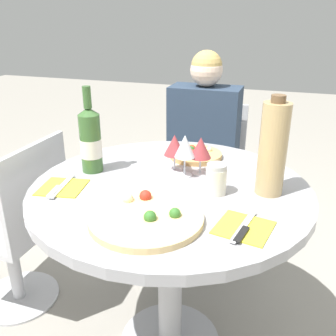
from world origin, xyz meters
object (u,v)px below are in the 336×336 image
at_px(seated_diner, 200,170).
at_px(wine_bottle, 91,140).
at_px(chair_empty_side, 18,230).
at_px(tall_carafe, 273,149).
at_px(dining_table, 170,218).
at_px(pizza_large, 146,217).
at_px(chair_behind_diner, 205,176).

distance_m(seated_diner, wine_bottle, 0.85).
xyz_separation_m(chair_empty_side, wine_bottle, (0.41, 0.01, 0.47)).
height_order(seated_diner, tall_carafe, seated_diner).
bearing_deg(dining_table, wine_bottle, 174.46).
bearing_deg(pizza_large, wine_bottle, 139.50).
distance_m(dining_table, pizza_large, 0.30).
relative_size(dining_table, seated_diner, 0.87).
height_order(chair_behind_diner, seated_diner, seated_diner).
relative_size(pizza_large, tall_carafe, 1.02).
bearing_deg(pizza_large, chair_empty_side, 159.48).
height_order(chair_behind_diner, chair_empty_side, same).
relative_size(seated_diner, pizza_large, 3.38).
xyz_separation_m(dining_table, chair_behind_diner, (-0.07, 0.89, -0.21)).
height_order(dining_table, chair_behind_diner, chair_behind_diner).
height_order(chair_empty_side, tall_carafe, tall_carafe).
bearing_deg(seated_diner, tall_carafe, 120.22).
xyz_separation_m(dining_table, tall_carafe, (0.33, 0.05, 0.29)).
bearing_deg(chair_empty_side, wine_bottle, -88.81).
bearing_deg(tall_carafe, dining_table, -171.40).
distance_m(chair_behind_diner, tall_carafe, 1.06).
distance_m(seated_diner, tall_carafe, 0.91).
xyz_separation_m(chair_empty_side, pizza_large, (0.75, -0.28, 0.36)).
relative_size(dining_table, chair_empty_side, 1.20).
xyz_separation_m(pizza_large, tall_carafe, (0.32, 0.31, 0.15)).
distance_m(seated_diner, pizza_large, 1.04).
xyz_separation_m(seated_diner, tall_carafe, (0.41, -0.70, 0.41)).
height_order(dining_table, seated_diner, seated_diner).
distance_m(dining_table, tall_carafe, 0.45).
xyz_separation_m(seated_diner, wine_bottle, (-0.25, -0.72, 0.37)).
height_order(dining_table, pizza_large, pizza_large).
xyz_separation_m(seated_diner, pizza_large, (0.08, -1.01, 0.26)).
relative_size(chair_behind_diner, wine_bottle, 2.54).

